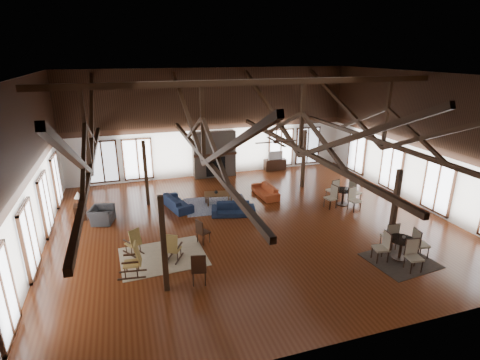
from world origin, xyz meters
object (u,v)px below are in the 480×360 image
object	(u,v)px
sofa_navy_front	(233,209)
cafe_table_near	(401,245)
sofa_navy_left	(177,202)
armchair	(102,215)
tv_console	(275,164)
sofa_orange	(265,191)
coffee_table	(219,194)
cafe_table_far	(343,194)

from	to	relation	value
sofa_navy_front	cafe_table_near	bearing A→B (deg)	-35.27
sofa_navy_front	sofa_navy_left	bearing A→B (deg)	159.69
sofa_navy_front	armchair	bearing A→B (deg)	-175.84
cafe_table_near	sofa_navy_front	bearing A→B (deg)	130.58
cafe_table_near	tv_console	bearing A→B (deg)	90.84
sofa_orange	armchair	distance (m)	7.69
armchair	sofa_navy_front	bearing A→B (deg)	-84.36
sofa_orange	tv_console	bearing A→B (deg)	148.02
sofa_navy_front	sofa_orange	bearing A→B (deg)	52.55
tv_console	cafe_table_near	bearing A→B (deg)	-89.16
sofa_navy_front	coffee_table	distance (m)	1.53
sofa_orange	cafe_table_far	distance (m)	3.73
coffee_table	cafe_table_far	distance (m)	5.83
coffee_table	tv_console	bearing A→B (deg)	52.75
sofa_navy_left	cafe_table_far	world-z (taller)	cafe_table_far
sofa_orange	sofa_navy_left	bearing A→B (deg)	-90.81
coffee_table	tv_console	size ratio (longest dim) A/B	1.10
coffee_table	cafe_table_near	bearing A→B (deg)	-44.03
sofa_navy_front	armchair	size ratio (longest dim) A/B	1.85
sofa_navy_front	sofa_navy_left	xyz separation A→B (m)	(-2.23, 1.53, 0.01)
armchair	cafe_table_far	world-z (taller)	cafe_table_far
sofa_navy_left	tv_console	xyz separation A→B (m)	(6.54, 4.12, 0.04)
coffee_table	cafe_table_far	bearing A→B (deg)	-8.34
coffee_table	cafe_table_far	size ratio (longest dim) A/B	0.70
coffee_table	armchair	bearing A→B (deg)	-163.46
sofa_orange	tv_console	distance (m)	4.47
sofa_navy_front	sofa_navy_left	world-z (taller)	sofa_navy_left
coffee_table	tv_console	distance (m)	6.19
sofa_navy_left	coffee_table	distance (m)	1.95
sofa_navy_front	sofa_orange	size ratio (longest dim) A/B	1.00
sofa_navy_front	sofa_orange	xyz separation A→B (m)	(2.17, 1.72, 0.00)
armchair	tv_console	world-z (taller)	armchair
armchair	cafe_table_near	size ratio (longest dim) A/B	0.50
armchair	sofa_orange	bearing A→B (deg)	-68.71
cafe_table_far	sofa_navy_front	bearing A→B (deg)	175.58
sofa_navy_left	sofa_orange	bearing A→B (deg)	-103.05
sofa_navy_left	coffee_table	xyz separation A→B (m)	(1.95, -0.03, 0.17)
sofa_navy_front	cafe_table_far	bearing A→B (deg)	9.74
cafe_table_far	tv_console	world-z (taller)	cafe_table_far
sofa_navy_front	armchair	world-z (taller)	armchair
sofa_orange	cafe_table_near	world-z (taller)	cafe_table_near
sofa_orange	coffee_table	size ratio (longest dim) A/B	1.32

